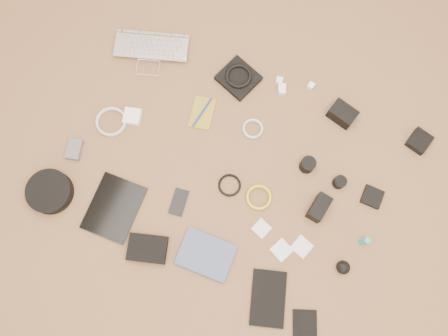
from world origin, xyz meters
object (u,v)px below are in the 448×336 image
at_px(laptop, 150,56).
at_px(dslr_camera, 342,114).
at_px(paperback, 198,274).
at_px(headphone_case, 50,192).
at_px(tablet, 114,208).
at_px(phone, 179,202).

height_order(laptop, dslr_camera, dslr_camera).
distance_m(dslr_camera, paperback, 0.93).
xyz_separation_m(laptop, headphone_case, (-0.08, -0.75, 0.01)).
relative_size(laptop, dslr_camera, 2.99).
xyz_separation_m(dslr_camera, paperback, (-0.27, -0.89, -0.02)).
relative_size(laptop, headphone_case, 1.80).
relative_size(tablet, phone, 2.25).
relative_size(dslr_camera, tablet, 0.44).
relative_size(tablet, headphone_case, 1.36).
bearing_deg(laptop, headphone_case, -116.69).
relative_size(dslr_camera, paperback, 0.52).
height_order(dslr_camera, tablet, dslr_camera).
bearing_deg(phone, dslr_camera, 44.26).
height_order(phone, paperback, paperback).
bearing_deg(dslr_camera, headphone_case, -126.40).
distance_m(headphone_case, paperback, 0.72).
xyz_separation_m(dslr_camera, phone, (-0.48, -0.66, -0.03)).
bearing_deg(phone, laptop, 118.05).
bearing_deg(dslr_camera, paperback, -94.21).
distance_m(dslr_camera, headphone_case, 1.31).
xyz_separation_m(tablet, headphone_case, (-0.27, -0.06, 0.02)).
xyz_separation_m(laptop, phone, (0.43, -0.55, -0.01)).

